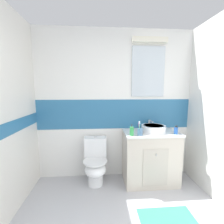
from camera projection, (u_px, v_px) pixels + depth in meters
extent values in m
cube|color=white|center=(114.00, 151.00, 2.80)|extent=(3.20, 0.10, 0.85)
cube|color=teal|center=(115.00, 114.00, 2.71)|extent=(3.20, 0.10, 0.50)
cube|color=white|center=(115.00, 65.00, 2.60)|extent=(3.20, 0.10, 1.15)
cube|color=silver|center=(148.00, 72.00, 2.59)|extent=(0.55, 0.02, 0.82)
cube|color=white|center=(150.00, 40.00, 2.49)|extent=(0.56, 0.10, 0.08)
cube|color=beige|center=(150.00, 158.00, 2.55)|extent=(0.84, 0.51, 0.82)
cube|color=white|center=(151.00, 133.00, 2.48)|extent=(0.86, 0.53, 0.03)
cube|color=#B6AD9F|center=(155.00, 168.00, 2.30)|extent=(0.38, 0.01, 0.57)
cylinder|color=silver|center=(156.00, 155.00, 2.25)|extent=(0.02, 0.02, 0.03)
cylinder|color=white|center=(153.00, 128.00, 2.48)|extent=(0.38, 0.38, 0.10)
cylinder|color=#AFB1BA|center=(153.00, 126.00, 2.47)|extent=(0.31, 0.31, 0.01)
cylinder|color=silver|center=(149.00, 124.00, 2.69)|extent=(0.03, 0.03, 0.15)
cylinder|color=silver|center=(151.00, 121.00, 2.58)|extent=(0.02, 0.17, 0.02)
cylinder|color=white|center=(96.00, 179.00, 2.50)|extent=(0.24, 0.24, 0.18)
ellipsoid|color=white|center=(95.00, 169.00, 2.43)|extent=(0.34, 0.42, 0.22)
cylinder|color=white|center=(95.00, 161.00, 2.41)|extent=(0.37, 0.37, 0.02)
cube|color=white|center=(95.00, 147.00, 2.60)|extent=(0.36, 0.17, 0.33)
cylinder|color=silver|center=(95.00, 137.00, 2.58)|extent=(0.04, 0.04, 0.02)
cylinder|color=#4C7299|center=(140.00, 132.00, 2.28)|extent=(0.08, 0.08, 0.10)
cylinder|color=#338CD8|center=(139.00, 128.00, 2.28)|extent=(0.03, 0.04, 0.16)
cube|color=white|center=(139.00, 122.00, 2.27)|extent=(0.02, 0.02, 0.03)
cylinder|color=#3FB259|center=(139.00, 128.00, 2.26)|extent=(0.02, 0.01, 0.16)
cube|color=white|center=(139.00, 122.00, 2.25)|extent=(0.01, 0.02, 0.03)
cylinder|color=#D872BF|center=(139.00, 128.00, 2.27)|extent=(0.03, 0.03, 0.16)
cube|color=white|center=(139.00, 123.00, 2.26)|extent=(0.02, 0.02, 0.03)
cylinder|color=green|center=(132.00, 131.00, 2.27)|extent=(0.06, 0.06, 0.13)
cylinder|color=#262626|center=(132.00, 126.00, 2.25)|extent=(0.01, 0.01, 0.04)
cylinder|color=#262626|center=(132.00, 125.00, 2.24)|extent=(0.01, 0.02, 0.01)
cylinder|color=#2659B2|center=(176.00, 131.00, 2.34)|extent=(0.06, 0.06, 0.11)
cylinder|color=black|center=(176.00, 126.00, 2.33)|extent=(0.04, 0.04, 0.02)
cube|color=#337266|center=(168.00, 220.00, 1.81)|extent=(0.66, 0.39, 0.01)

